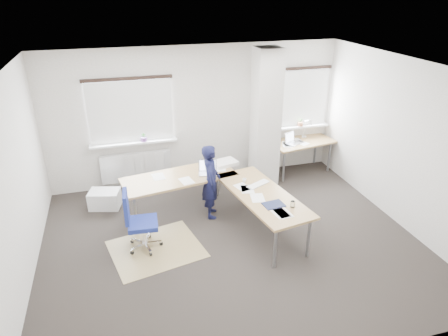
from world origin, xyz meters
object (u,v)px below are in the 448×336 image
object	(u,v)px
desk_main	(221,186)
person	(211,181)
task_chair	(141,233)
desk_side	(301,143)

from	to	relation	value
desk_main	person	distance (m)	0.26
person	task_chair	bearing A→B (deg)	127.83
desk_side	task_chair	xyz separation A→B (m)	(-3.66, -1.91, -0.40)
desk_main	task_chair	bearing A→B (deg)	-172.95
task_chair	person	size ratio (longest dim) A/B	0.75
desk_main	desk_side	distance (m)	2.67
desk_main	desk_side	bearing A→B (deg)	23.41
desk_main	desk_side	world-z (taller)	desk_side
desk_main	person	world-z (taller)	person
desk_side	desk_main	bearing A→B (deg)	-156.47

